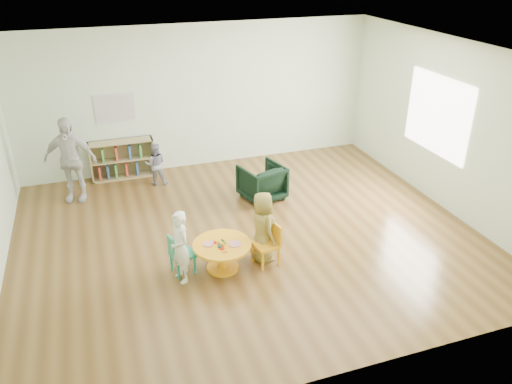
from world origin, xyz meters
TOP-DOWN VIEW (x-y plane):
  - room at (0.01, 0.00)m, footprint 7.10×7.00m
  - activity_table at (-0.60, -0.75)m, footprint 0.81×0.81m
  - kid_chair_left at (-1.17, -0.65)m, footprint 0.36×0.36m
  - kid_chair_right at (0.07, -0.81)m, footprint 0.39×0.39m
  - bookshelf at (-1.61, 2.86)m, footprint 1.20×0.30m
  - alphabet_poster at (-1.60, 2.98)m, footprint 0.74×0.01m
  - armchair at (0.64, 1.12)m, footprint 0.84×0.85m
  - child_left at (-1.18, -0.81)m, footprint 0.34×0.43m
  - child_right at (0.01, -0.70)m, footprint 0.42×0.56m
  - toddler at (-1.04, 2.31)m, footprint 0.45×0.39m
  - adult_caretaker at (-2.50, 2.15)m, footprint 0.96×0.61m

SIDE VIEW (x-z plane):
  - activity_table at x=-0.60m, z-range 0.06..0.51m
  - kid_chair_left at x=-1.17m, z-range 0.02..0.59m
  - armchair at x=0.64m, z-range 0.00..0.64m
  - kid_chair_right at x=0.07m, z-range 0.02..0.64m
  - bookshelf at x=-1.61m, z-range -0.01..0.74m
  - toddler at x=-1.04m, z-range 0.00..0.82m
  - child_left at x=-1.18m, z-range 0.00..1.03m
  - child_right at x=0.01m, z-range 0.00..1.06m
  - adult_caretaker at x=-2.50m, z-range 0.00..1.52m
  - alphabet_poster at x=-1.60m, z-range 1.08..1.62m
  - room at x=0.01m, z-range 0.49..3.29m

